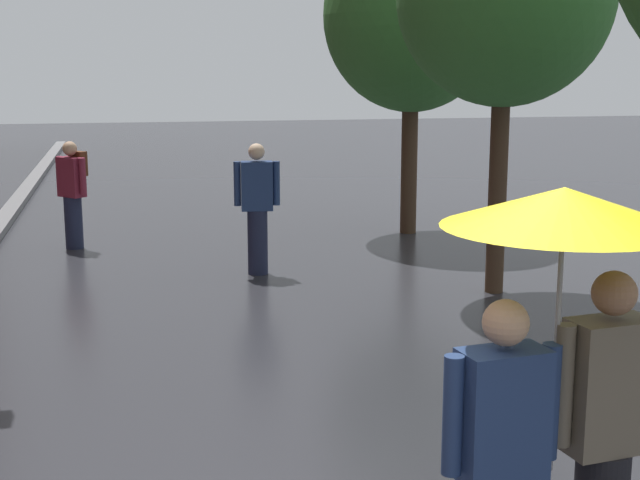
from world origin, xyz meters
name	(u,v)px	position (x,y,z in m)	size (l,w,h in m)	color
street_tree_2	(412,17)	(3.32, 9.88, 3.41)	(2.76, 2.76, 4.92)	#473323
couple_under_umbrella	(559,347)	(0.75, -0.14, 1.41)	(1.15, 1.10, 2.14)	#1E233D
pedestrian_walking_midground	(73,191)	(-1.90, 9.74, 0.85)	(0.46, 0.47, 1.59)	#1E233D
pedestrian_walking_far	(257,205)	(0.51, 7.53, 0.90)	(0.59, 0.35, 1.70)	#1E233D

